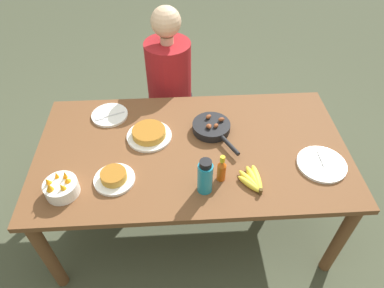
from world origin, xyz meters
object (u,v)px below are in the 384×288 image
banana_bunch (253,181)px  empty_plate_near_front (322,164)px  frittata_plate_center (149,134)px  empty_plate_far_left (110,115)px  fruit_bowl_mango (61,187)px  person_figure (170,100)px  skillet (212,127)px  hot_sauce_bottle (222,170)px  water_bottle (205,177)px  frittata_plate_side (114,177)px

banana_bunch → empty_plate_near_front: banana_bunch is taller
frittata_plate_center → empty_plate_far_left: (-0.25, 0.21, -0.02)m
banana_bunch → empty_plate_near_front: 0.41m
empty_plate_near_front → fruit_bowl_mango: bearing=-175.6°
fruit_bowl_mango → person_figure: 1.15m
skillet → person_figure: person_figure is taller
frittata_plate_center → hot_sauce_bottle: bearing=-41.5°
water_bottle → person_figure: bearing=99.6°
frittata_plate_side → empty_plate_far_left: bearing=99.0°
banana_bunch → empty_plate_far_left: banana_bunch is taller
frittata_plate_center → water_bottle: water_bottle is taller
frittata_plate_side → empty_plate_far_left: (-0.08, 0.52, -0.02)m
frittata_plate_side → fruit_bowl_mango: (-0.25, -0.06, 0.02)m
banana_bunch → frittata_plate_side: frittata_plate_side is taller
empty_plate_near_front → hot_sauce_bottle: size_ratio=1.57×
empty_plate_near_front → person_figure: bearing=132.9°
fruit_bowl_mango → empty_plate_near_front: bearing=4.4°
skillet → empty_plate_far_left: 0.65m
water_bottle → skillet: bearing=79.6°
frittata_plate_center → water_bottle: size_ratio=1.26×
frittata_plate_center → fruit_bowl_mango: fruit_bowl_mango is taller
frittata_plate_center → empty_plate_near_front: frittata_plate_center is taller
frittata_plate_center → frittata_plate_side: bearing=-118.3°
fruit_bowl_mango → hot_sauce_bottle: (0.80, 0.04, 0.03)m
frittata_plate_center → empty_plate_near_front: (0.94, -0.28, -0.02)m
frittata_plate_side → person_figure: (0.29, 0.92, -0.22)m
banana_bunch → fruit_bowl_mango: bearing=-179.6°
water_bottle → person_figure: 1.06m
skillet → hot_sauce_bottle: size_ratio=2.13×
fruit_bowl_mango → water_bottle: (0.71, -0.02, 0.06)m
banana_bunch → water_bottle: 0.27m
water_bottle → person_figure: size_ratio=0.17×
frittata_plate_side → hot_sauce_bottle: hot_sauce_bottle is taller
water_bottle → frittata_plate_side: bearing=169.6°
skillet → hot_sauce_bottle: (0.01, -0.37, 0.05)m
banana_bunch → frittata_plate_side: 0.72m
banana_bunch → empty_plate_far_left: (-0.80, 0.58, -0.01)m
empty_plate_near_front → hot_sauce_bottle: hot_sauce_bottle is taller
person_figure → water_bottle: bearing=-80.4°
empty_plate_far_left → water_bottle: bearing=-48.1°
hot_sauce_bottle → fruit_bowl_mango: bearing=-176.9°
frittata_plate_side → frittata_plate_center: bearing=61.7°
fruit_bowl_mango → empty_plate_far_left: bearing=74.0°
frittata_plate_side → empty_plate_far_left: frittata_plate_side is taller
empty_plate_near_front → fruit_bowl_mango: size_ratio=1.57×
person_figure → frittata_plate_center: bearing=-101.4°
frittata_plate_side → skillet: bearing=32.7°
hot_sauce_bottle → person_figure: 1.01m
empty_plate_near_front → fruit_bowl_mango: (-1.36, -0.11, 0.04)m
frittata_plate_side → fruit_bowl_mango: bearing=-165.5°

